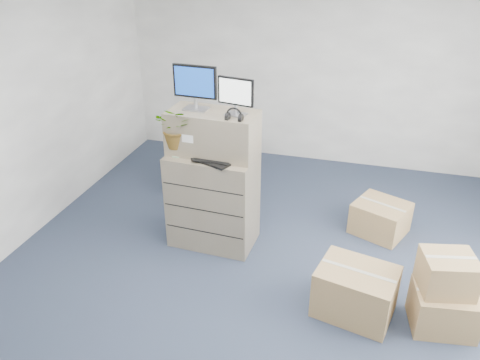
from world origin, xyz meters
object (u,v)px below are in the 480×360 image
at_px(monitor_right, 236,94).
at_px(potted_plant, 178,133).
at_px(keyboard, 211,161).
at_px(office_chair, 199,159).
at_px(water_bottle, 218,143).
at_px(monitor_left, 195,85).
at_px(filing_cabinet_lower, 213,199).

relative_size(monitor_right, potted_plant, 0.74).
height_order(keyboard, office_chair, keyboard).
bearing_deg(office_chair, keyboard, 80.33).
bearing_deg(water_bottle, monitor_right, -3.43).
bearing_deg(potted_plant, monitor_left, 42.43).
bearing_deg(monitor_left, filing_cabinet_lower, -16.75).
relative_size(monitor_left, water_bottle, 1.74).
bearing_deg(monitor_right, filing_cabinet_lower, -163.93).
distance_m(keyboard, water_bottle, 0.24).
height_order(monitor_right, office_chair, monitor_right).
xyz_separation_m(monitor_left, office_chair, (-0.49, 1.29, -1.48)).
relative_size(water_bottle, potted_plant, 0.53).
relative_size(filing_cabinet_lower, keyboard, 2.48).
relative_size(filing_cabinet_lower, monitor_right, 2.84).
relative_size(monitor_right, water_bottle, 1.42).
bearing_deg(monitor_left, potted_plant, -133.83).
bearing_deg(keyboard, monitor_right, 64.13).
height_order(water_bottle, potted_plant, potted_plant).
bearing_deg(office_chair, monitor_right, 90.15).
xyz_separation_m(keyboard, water_bottle, (0.01, 0.21, 0.13)).
bearing_deg(keyboard, water_bottle, 110.66).
bearing_deg(office_chair, monitor_left, 75.66).
height_order(filing_cabinet_lower, water_bottle, water_bottle).
bearing_deg(potted_plant, filing_cabinet_lower, 12.86).
bearing_deg(office_chair, filing_cabinet_lower, 81.35).
xyz_separation_m(monitor_left, water_bottle, (0.25, -0.04, -0.61)).
height_order(water_bottle, office_chair, water_bottle).
bearing_deg(keyboard, potted_plant, -170.23).
height_order(monitor_right, water_bottle, monitor_right).
bearing_deg(keyboard, office_chair, 137.89).
xyz_separation_m(water_bottle, potted_plant, (-0.41, -0.12, 0.12)).
relative_size(monitor_left, office_chair, 0.63).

